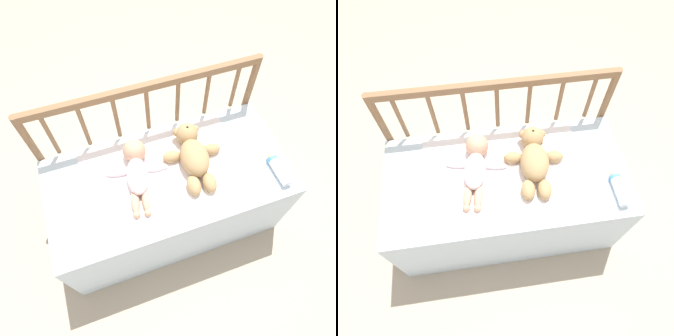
% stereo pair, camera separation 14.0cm
% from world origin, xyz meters
% --- Properties ---
extents(ground_plane, '(12.00, 12.00, 0.00)m').
position_xyz_m(ground_plane, '(0.00, 0.00, 0.00)').
color(ground_plane, tan).
extents(crib_mattress, '(1.19, 0.58, 0.51)m').
position_xyz_m(crib_mattress, '(0.00, 0.00, 0.26)').
color(crib_mattress, silver).
rests_on(crib_mattress, ground_plane).
extents(crib_rail, '(1.19, 0.04, 0.82)m').
position_xyz_m(crib_rail, '(0.00, 0.31, 0.58)').
color(crib_rail, brown).
rests_on(crib_rail, ground_plane).
extents(blanket, '(0.78, 0.51, 0.01)m').
position_xyz_m(blanket, '(-0.01, 0.02, 0.52)').
color(blanket, white).
rests_on(blanket, crib_mattress).
extents(teddy_bear, '(0.30, 0.39, 0.12)m').
position_xyz_m(teddy_bear, '(0.14, 0.05, 0.56)').
color(teddy_bear, tan).
rests_on(teddy_bear, crib_mattress).
extents(baby, '(0.31, 0.39, 0.11)m').
position_xyz_m(baby, '(-0.14, 0.06, 0.56)').
color(baby, white).
rests_on(baby, crib_mattress).
extents(baby_bottle, '(0.05, 0.18, 0.05)m').
position_xyz_m(baby_bottle, '(0.51, -0.15, 0.54)').
color(baby_bottle, white).
rests_on(baby_bottle, crib_mattress).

